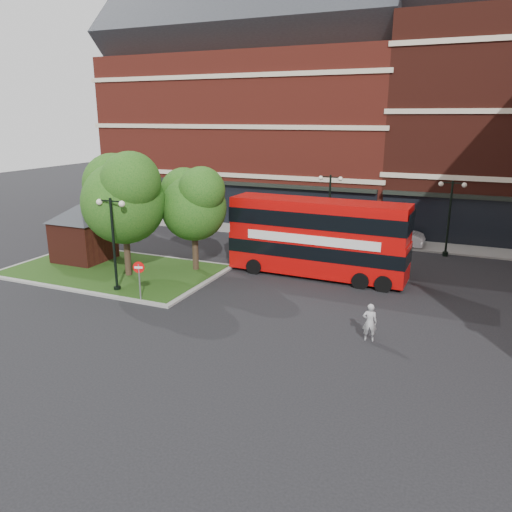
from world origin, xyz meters
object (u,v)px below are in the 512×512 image
at_px(bus, 318,233).
at_px(car_silver, 268,230).
at_px(car_white, 390,234).
at_px(woman, 370,322).

distance_m(bus, car_silver, 9.77).
height_order(car_silver, car_white, car_white).
height_order(bus, car_silver, bus).
bearing_deg(woman, bus, -69.33).
relative_size(bus, car_white, 2.14).
xyz_separation_m(woman, car_white, (-1.75, 16.48, -0.02)).
bearing_deg(bus, car_white, 74.30).
xyz_separation_m(woman, car_silver, (-10.52, 14.98, -0.17)).
relative_size(woman, car_white, 0.34).
height_order(woman, car_white, woman).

